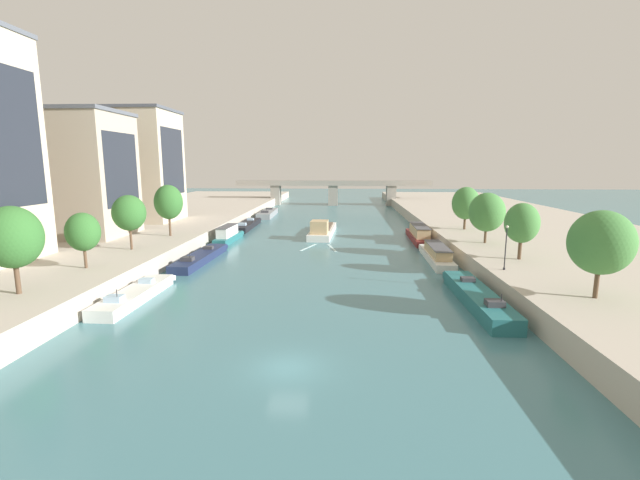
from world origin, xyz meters
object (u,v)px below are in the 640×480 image
Objects in this scene: barge_midriver at (322,230)px; moored_boat_left_far at (247,225)px; tree_right_past_mid at (487,212)px; moored_boat_right_upstream at (477,297)px; tree_right_midway at (601,243)px; moored_boat_right_gap_after at (419,234)px; bridge_far at (333,190)px; tree_left_midway at (168,202)px; tree_right_far at (522,223)px; tree_left_by_lamp at (83,232)px; tree_left_past_mid at (129,213)px; moored_boat_left_end at (268,213)px; moored_boat_left_downstream at (228,235)px; tree_left_end_of_row at (12,237)px; moored_boat_left_lone at (135,294)px; moored_boat_left_near at (201,257)px; tree_right_third at (466,203)px; lamppost_right_bank at (506,246)px; moored_boat_right_midway at (436,254)px.

barge_midriver reaches higher than moored_boat_left_far.
moored_boat_left_far is at bearing 144.64° from tree_right_past_mid.
tree_right_midway is at bearing -30.72° from moored_boat_right_upstream.
bridge_far is at bearing 104.28° from moored_boat_right_gap_after.
moored_boat_left_far is at bearing 75.63° from tree_left_midway.
tree_right_midway is at bearing -88.46° from tree_right_far.
tree_left_past_mid is at bearing 90.43° from tree_left_by_lamp.
moored_boat_right_upstream is 96.68m from bridge_far.
moored_boat_left_downstream is at bearing -90.43° from moored_boat_left_end.
tree_left_by_lamp reaches higher than moored_boat_right_upstream.
tree_right_past_mid is (37.63, -11.19, 5.17)m from moored_boat_left_downstream.
moored_boat_left_downstream is at bearing 78.67° from tree_left_end_of_row.
tree_left_by_lamp reaches higher than moored_boat_right_gap_after.
moored_boat_right_upstream is 38.46m from tree_left_by_lamp.
moored_boat_right_gap_after is at bearing 4.52° from moored_boat_left_downstream.
tree_left_end_of_row is 28.79m from tree_left_midway.
bridge_far reaches higher than moored_boat_right_upstream.
tree_right_past_mid reaches higher than moored_boat_left_end.
tree_left_past_mid reaches higher than moored_boat_left_downstream.
tree_right_past_mid reaches higher than tree_right_far.
moored_boat_left_far reaches higher than moored_boat_left_lone.
tree_left_past_mid reaches higher than moored_boat_left_near.
moored_boat_left_lone is 39.70m from tree_right_midway.
moored_boat_left_downstream is 38.60m from tree_right_third.
barge_midriver is 2.61× the size of tree_right_midway.
moored_boat_left_lone is 10.75m from tree_left_end_of_row.
tree_left_past_mid is (-0.07, 9.66, 0.82)m from tree_left_by_lamp.
tree_right_midway is 9.93m from lamppost_right_bank.
moored_boat_left_lone is (-15.52, -38.51, -0.39)m from barge_midriver.
tree_right_far reaches higher than lamppost_right_bank.
tree_right_past_mid is (-0.56, 10.01, 0.09)m from tree_right_far.
moored_boat_right_midway is at bearing -78.73° from bridge_far.
moored_boat_left_far is 1.04× the size of moored_boat_right_upstream.
tree_left_midway is (-6.43, -7.83, 5.99)m from moored_boat_left_downstream.
moored_boat_right_gap_after is 2.44× the size of tree_right_far.
moored_boat_right_midway is (31.41, 18.14, 0.38)m from moored_boat_left_lone.
tree_right_far is (6.90, -23.67, 5.07)m from moored_boat_right_gap_after.
tree_right_midway is at bearing -79.07° from moored_boat_right_gap_after.
moored_boat_left_end reaches higher than moored_boat_left_lone.
moored_boat_left_end is 54.36m from tree_left_past_mid.
lamppost_right_bank is at bearing -10.94° from tree_left_past_mid.
tree_right_past_mid is (38.01, -26.98, 5.71)m from moored_boat_left_far.
tree_left_end_of_row reaches higher than tree_left_by_lamp.
barge_midriver is 1.41× the size of moored_boat_left_lone.
moored_boat_left_near is at bearing -177.00° from moored_boat_right_midway.
moored_boat_left_lone is 1.12× the size of moored_boat_left_downstream.
moored_boat_left_far is at bearing 137.38° from moored_boat_right_midway.
moored_boat_left_downstream is at bearing 137.62° from tree_right_midway.
tree_right_third reaches higher than moored_boat_left_lone.
moored_boat_right_upstream reaches higher than moored_boat_left_near.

